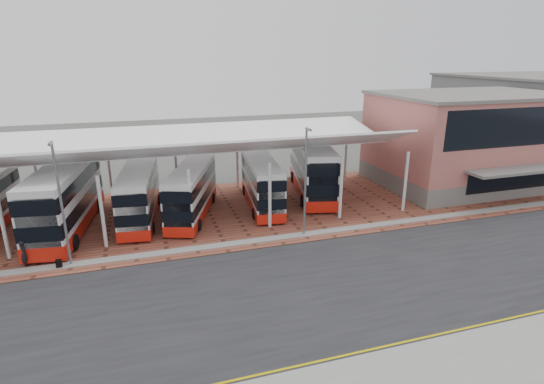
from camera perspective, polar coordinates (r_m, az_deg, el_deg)
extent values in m
plane|color=#484A45|center=(26.08, 5.34, -11.66)|extent=(140.00, 140.00, 0.00)
cube|color=black|center=(25.29, 6.23, -12.70)|extent=(120.00, 14.00, 0.02)
cube|color=brown|center=(37.80, 0.59, -1.83)|extent=(72.00, 16.00, 0.06)
cube|color=gray|center=(31.22, 0.96, -6.19)|extent=(120.00, 0.80, 0.14)
cube|color=#BFA600|center=(20.92, 13.21, -20.48)|extent=(120.00, 0.12, 0.01)
cube|color=#BFA600|center=(21.12, 12.77, -20.02)|extent=(120.00, 0.12, 0.01)
cylinder|color=silver|center=(32.32, -32.52, -3.47)|extent=(0.26, 0.26, 5.20)
cylinder|color=silver|center=(42.62, -28.98, 1.36)|extent=(0.26, 0.26, 4.60)
cylinder|color=silver|center=(31.19, -21.89, -2.57)|extent=(0.26, 0.26, 5.20)
cylinder|color=silver|center=(41.77, -20.94, 2.16)|extent=(0.26, 0.26, 4.60)
cylinder|color=silver|center=(31.20, -10.90, -1.54)|extent=(0.26, 0.26, 5.20)
cylinder|color=silver|center=(41.77, -12.73, 2.93)|extent=(0.26, 0.26, 4.60)
cylinder|color=silver|center=(32.34, -0.31, -0.50)|extent=(0.26, 0.26, 5.20)
cylinder|color=silver|center=(42.63, -4.68, 3.62)|extent=(0.26, 0.26, 4.60)
cylinder|color=silver|center=(34.50, 9.26, 0.46)|extent=(0.26, 0.26, 5.20)
cylinder|color=silver|center=(44.29, 2.92, 4.21)|extent=(0.26, 0.26, 4.60)
cylinder|color=silver|center=(37.50, 17.50, 1.28)|extent=(0.26, 0.26, 5.20)
cylinder|color=silver|center=(46.67, 9.87, 4.68)|extent=(0.26, 0.26, 4.60)
cube|color=white|center=(32.36, -11.74, 5.56)|extent=(37.00, 4.95, 1.95)
cube|color=white|center=(37.87, -12.66, 6.99)|extent=(37.00, 7.12, 1.43)
cube|color=#63605D|center=(48.79, 24.37, 2.20)|extent=(18.00, 12.00, 1.80)
cube|color=#A95E58|center=(47.88, 25.07, 7.38)|extent=(18.00, 12.00, 7.20)
cube|color=black|center=(43.56, 30.46, 7.56)|extent=(16.00, 0.25, 3.40)
cube|color=black|center=(44.47, 29.50, 1.63)|extent=(10.00, 0.25, 2.20)
cube|color=#63605D|center=(43.50, 30.75, 2.62)|extent=(11.00, 2.40, 0.25)
cube|color=#63605D|center=(47.44, 25.67, 11.76)|extent=(18.40, 12.40, 0.30)
cylinder|color=slate|center=(28.95, -26.41, -1.79)|extent=(0.16, 0.16, 8.00)
cube|color=slate|center=(27.69, -27.64, 5.82)|extent=(0.15, 0.90, 0.15)
cylinder|color=slate|center=(30.57, 4.49, 1.09)|extent=(0.16, 0.16, 8.00)
cube|color=slate|center=(29.38, 4.91, 8.41)|extent=(0.15, 0.90, 0.15)
cylinder|color=black|center=(40.76, -31.09, -2.30)|extent=(0.36, 0.95, 0.92)
cube|color=silver|center=(35.45, -26.05, -0.59)|extent=(4.33, 12.24, 4.68)
cube|color=red|center=(36.04, -25.63, -3.46)|extent=(4.38, 12.29, 0.98)
cube|color=black|center=(35.59, -25.94, -1.34)|extent=(4.38, 12.29, 1.03)
cube|color=black|center=(35.10, -26.33, 1.35)|extent=(4.38, 12.29, 1.03)
cube|color=black|center=(30.17, -28.97, -4.34)|extent=(2.44, 0.44, 3.92)
cylinder|color=black|center=(33.16, -29.56, -6.19)|extent=(0.45, 1.12, 1.09)
cylinder|color=black|center=(32.30, -25.01, -6.10)|extent=(0.45, 1.12, 1.09)
cylinder|color=black|center=(39.95, -26.07, -1.76)|extent=(0.45, 1.12, 1.09)
cylinder|color=black|center=(39.24, -22.27, -1.59)|extent=(0.45, 1.12, 1.09)
cube|color=silver|center=(35.66, -17.43, -0.12)|extent=(3.49, 10.33, 3.96)
cube|color=red|center=(36.18, -17.19, -2.55)|extent=(3.53, 10.37, 0.83)
cube|color=black|center=(35.79, -17.37, -0.75)|extent=(3.53, 10.37, 0.87)
cube|color=black|center=(35.36, -17.59, 1.51)|extent=(3.53, 10.37, 0.87)
cube|color=black|center=(30.99, -18.38, -3.14)|extent=(2.07, 0.34, 3.31)
cylinder|color=black|center=(33.40, -19.69, -4.80)|extent=(0.37, 0.94, 0.92)
cylinder|color=black|center=(33.09, -15.75, -4.62)|extent=(0.37, 0.94, 0.92)
cylinder|color=black|center=(39.41, -18.36, -1.19)|extent=(0.37, 0.94, 0.92)
cylinder|color=black|center=(39.14, -15.03, -1.00)|extent=(0.37, 0.94, 0.92)
cube|color=silver|center=(35.39, -10.73, 0.20)|extent=(5.44, 10.12, 3.88)
cube|color=red|center=(35.90, -10.58, -2.20)|extent=(5.49, 10.17, 0.81)
cube|color=black|center=(35.52, -10.69, -0.42)|extent=(5.49, 10.17, 0.86)
cube|color=black|center=(35.09, -10.83, 1.81)|extent=(5.49, 10.17, 0.86)
cube|color=black|center=(30.91, -12.65, -2.76)|extent=(1.95, 0.76, 3.25)
cylinder|color=black|center=(33.35, -13.61, -4.27)|extent=(0.54, 0.94, 0.90)
cylinder|color=black|center=(32.82, -9.80, -4.38)|extent=(0.54, 0.94, 0.90)
cylinder|color=black|center=(39.11, -11.21, -0.75)|extent=(0.54, 0.94, 0.90)
cylinder|color=black|center=(38.66, -7.95, -0.79)|extent=(0.54, 0.94, 0.90)
cube|color=silver|center=(37.19, -1.44, 1.42)|extent=(3.43, 10.21, 3.91)
cube|color=red|center=(37.67, -1.42, -0.90)|extent=(3.47, 10.25, 0.82)
cube|color=black|center=(37.31, -1.44, 0.82)|extent=(3.47, 10.25, 0.86)
cube|color=black|center=(36.90, -1.45, 2.98)|extent=(3.47, 10.25, 0.86)
cube|color=black|center=(32.57, -0.02, -1.19)|extent=(2.04, 0.33, 3.28)
cylinder|color=black|center=(34.58, -2.41, -2.93)|extent=(0.36, 0.93, 0.91)
cylinder|color=black|center=(34.96, 1.28, -2.68)|extent=(0.36, 0.93, 0.91)
cylinder|color=black|center=(40.58, -3.74, 0.27)|extent=(0.36, 0.93, 0.91)
cylinder|color=black|center=(40.90, -0.58, 0.45)|extent=(0.36, 0.93, 0.91)
cube|color=silver|center=(40.58, 5.39, 3.41)|extent=(5.47, 12.32, 4.70)
cube|color=red|center=(41.11, 5.31, 0.83)|extent=(5.53, 12.38, 0.98)
cube|color=black|center=(40.71, 5.37, 2.74)|extent=(5.53, 12.38, 1.04)
cube|color=black|center=(40.28, 5.44, 5.14)|extent=(5.53, 12.38, 1.04)
cube|color=black|center=(34.97, 6.91, 0.77)|extent=(2.42, 0.68, 3.93)
cylinder|color=black|center=(37.35, 4.15, -1.19)|extent=(0.55, 1.13, 1.09)
cylinder|color=black|center=(37.81, 8.25, -1.09)|extent=(0.55, 1.13, 1.09)
cylinder|color=black|center=(44.62, 2.80, 2.06)|extent=(0.55, 1.13, 1.09)
cylinder|color=black|center=(45.01, 6.26, 2.12)|extent=(0.55, 1.13, 1.09)
imported|color=black|center=(31.06, -30.34, -7.19)|extent=(0.55, 0.72, 1.79)
cube|color=black|center=(30.11, -26.72, -8.64)|extent=(0.34, 0.24, 0.58)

